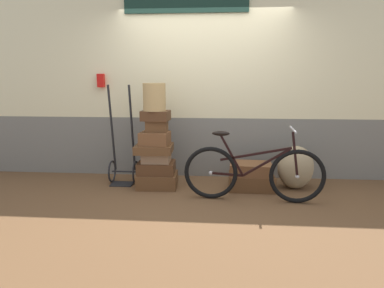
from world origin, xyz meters
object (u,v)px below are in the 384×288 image
(suitcase_2, at_px, (156,157))
(suitcase_8, at_px, (251,169))
(suitcase_6, at_px, (156,116))
(suitcase_7, at_px, (251,182))
(bicycle, at_px, (253,173))
(burlap_sack, at_px, (295,167))
(suitcase_0, at_px, (157,180))
(wicker_basket, at_px, (154,97))
(suitcase_1, at_px, (156,167))
(suitcase_5, at_px, (157,126))
(suitcase_3, at_px, (154,149))
(luggage_trolley, at_px, (123,162))
(suitcase_4, at_px, (155,138))

(suitcase_2, relative_size, suitcase_8, 0.68)
(suitcase_2, xyz_separation_m, suitcase_6, (0.00, 0.01, 0.59))
(suitcase_7, height_order, bicycle, bicycle)
(burlap_sack, distance_m, bicycle, 0.84)
(burlap_sack, bearing_deg, suitcase_0, -177.07)
(suitcase_0, distance_m, suitcase_6, 0.92)
(wicker_basket, height_order, burlap_sack, wicker_basket)
(suitcase_1, relative_size, suitcase_2, 1.33)
(suitcase_5, xyz_separation_m, suitcase_6, (-0.01, 0.01, 0.15))
(suitcase_5, bearing_deg, suitcase_3, -165.02)
(suitcase_8, relative_size, luggage_trolley, 0.39)
(suitcase_6, height_order, suitcase_8, suitcase_6)
(suitcase_6, height_order, luggage_trolley, luggage_trolley)
(suitcase_4, bearing_deg, luggage_trolley, 168.89)
(suitcase_0, xyz_separation_m, suitcase_2, (-0.01, 0.03, 0.33))
(suitcase_2, height_order, suitcase_5, suitcase_5)
(suitcase_1, distance_m, luggage_trolley, 0.54)
(suitcase_5, xyz_separation_m, suitcase_8, (1.30, -0.02, -0.58))
(suitcase_1, xyz_separation_m, suitcase_4, (-0.01, -0.02, 0.42))
(suitcase_2, relative_size, suitcase_6, 1.03)
(suitcase_0, relative_size, suitcase_6, 1.48)
(suitcase_6, bearing_deg, suitcase_7, 2.61)
(suitcase_3, distance_m, suitcase_6, 0.46)
(suitcase_2, xyz_separation_m, suitcase_4, (-0.01, -0.03, 0.27))
(wicker_basket, bearing_deg, suitcase_1, -30.42)
(suitcase_4, bearing_deg, bicycle, -13.23)
(suitcase_3, height_order, suitcase_8, suitcase_3)
(suitcase_7, xyz_separation_m, wicker_basket, (-1.34, 0.02, 1.16))
(suitcase_1, distance_m, suitcase_4, 0.42)
(suitcase_0, xyz_separation_m, suitcase_7, (1.32, 0.01, 0.01))
(suitcase_5, bearing_deg, wicker_basket, -168.85)
(suitcase_7, distance_m, wicker_basket, 1.78)
(bicycle, bearing_deg, suitcase_2, 160.34)
(suitcase_1, bearing_deg, suitcase_7, -2.24)
(suitcase_1, bearing_deg, suitcase_4, -120.78)
(suitcase_7, height_order, suitcase_8, suitcase_8)
(suitcase_7, distance_m, luggage_trolley, 1.87)
(suitcase_7, height_order, burlap_sack, burlap_sack)
(suitcase_6, xyz_separation_m, wicker_basket, (-0.01, -0.01, 0.25))
(burlap_sack, bearing_deg, wicker_basket, -177.91)
(suitcase_0, relative_size, luggage_trolley, 0.39)
(suitcase_5, height_order, suitcase_6, suitcase_6)
(burlap_sack, bearing_deg, suitcase_8, -171.92)
(suitcase_6, xyz_separation_m, suitcase_8, (1.32, -0.03, -0.72))
(suitcase_7, relative_size, burlap_sack, 1.02)
(suitcase_8, distance_m, bicycle, 0.45)
(suitcase_0, xyz_separation_m, burlap_sack, (1.93, 0.10, 0.20))
(suitcase_0, height_order, suitcase_5, suitcase_5)
(suitcase_1, bearing_deg, burlap_sack, 0.68)
(suitcase_7, relative_size, suitcase_8, 1.09)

